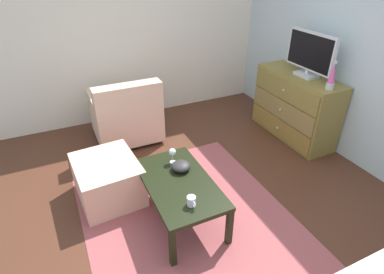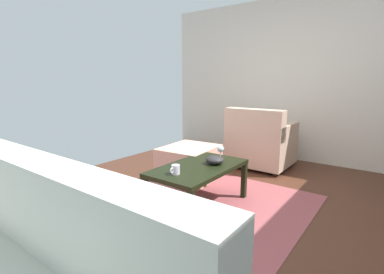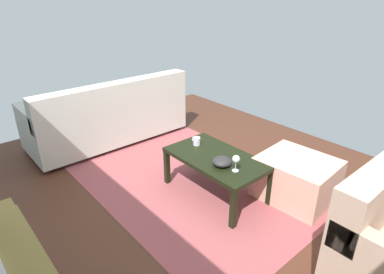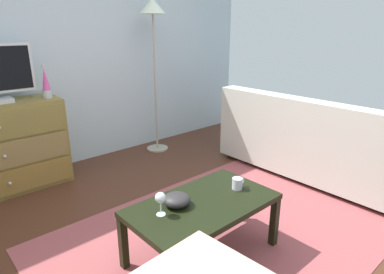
{
  "view_description": "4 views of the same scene",
  "coord_description": "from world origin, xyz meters",
  "px_view_note": "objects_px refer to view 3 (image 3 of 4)",
  "views": [
    {
      "loc": [
        2.01,
        -1.08,
        2.22
      ],
      "look_at": [
        -0.12,
        -0.09,
        0.82
      ],
      "focal_mm": 28.94,
      "sensor_mm": 36.0,
      "label": 1
    },
    {
      "loc": [
        2.15,
        1.29,
        1.25
      ],
      "look_at": [
        0.06,
        -0.25,
        0.74
      ],
      "focal_mm": 26.55,
      "sensor_mm": 36.0,
      "label": 2
    },
    {
      "loc": [
        -2.03,
        1.77,
        1.95
      ],
      "look_at": [
        -0.09,
        0.1,
        0.76
      ],
      "focal_mm": 30.18,
      "sensor_mm": 36.0,
      "label": 3
    },
    {
      "loc": [
        -1.43,
        -1.69,
        1.56
      ],
      "look_at": [
        -0.02,
        -0.1,
        0.85
      ],
      "focal_mm": 30.84,
      "sensor_mm": 36.0,
      "label": 4
    }
  ],
  "objects_px": {
    "coffee_table": "(216,161)",
    "couch_large": "(109,117)",
    "mug": "(197,141)",
    "bowl_decorative": "(222,162)",
    "ottoman": "(296,179)",
    "wine_glass": "(236,160)"
  },
  "relations": [
    {
      "from": "coffee_table",
      "to": "ottoman",
      "type": "xyz_separation_m",
      "value": [
        -0.58,
        -0.55,
        -0.16
      ]
    },
    {
      "from": "couch_large",
      "to": "coffee_table",
      "type": "bearing_deg",
      "value": -173.61
    },
    {
      "from": "mug",
      "to": "ottoman",
      "type": "relative_size",
      "value": 0.16
    },
    {
      "from": "coffee_table",
      "to": "couch_large",
      "type": "relative_size",
      "value": 0.49
    },
    {
      "from": "coffee_table",
      "to": "wine_glass",
      "type": "height_order",
      "value": "wine_glass"
    },
    {
      "from": "bowl_decorative",
      "to": "coffee_table",
      "type": "bearing_deg",
      "value": -29.63
    },
    {
      "from": "bowl_decorative",
      "to": "ottoman",
      "type": "relative_size",
      "value": 0.26
    },
    {
      "from": "mug",
      "to": "bowl_decorative",
      "type": "xyz_separation_m",
      "value": [
        -0.49,
        0.11,
        -0.0
      ]
    },
    {
      "from": "wine_glass",
      "to": "couch_large",
      "type": "bearing_deg",
      "value": 3.77
    },
    {
      "from": "mug",
      "to": "wine_glass",
      "type": "bearing_deg",
      "value": 172.02
    },
    {
      "from": "ottoman",
      "to": "bowl_decorative",
      "type": "bearing_deg",
      "value": 56.7
    },
    {
      "from": "wine_glass",
      "to": "mug",
      "type": "relative_size",
      "value": 1.38
    },
    {
      "from": "couch_large",
      "to": "ottoman",
      "type": "height_order",
      "value": "couch_large"
    },
    {
      "from": "wine_glass",
      "to": "bowl_decorative",
      "type": "bearing_deg",
      "value": 9.08
    },
    {
      "from": "coffee_table",
      "to": "ottoman",
      "type": "height_order",
      "value": "ottoman"
    },
    {
      "from": "wine_glass",
      "to": "couch_large",
      "type": "xyz_separation_m",
      "value": [
        2.17,
        0.14,
        -0.2
      ]
    },
    {
      "from": "bowl_decorative",
      "to": "couch_large",
      "type": "xyz_separation_m",
      "value": [
        2.02,
        0.12,
        -0.12
      ]
    },
    {
      "from": "wine_glass",
      "to": "coffee_table",
      "type": "bearing_deg",
      "value": -12.06
    },
    {
      "from": "ottoman",
      "to": "wine_glass",
      "type": "bearing_deg",
      "value": 66.27
    },
    {
      "from": "mug",
      "to": "ottoman",
      "type": "bearing_deg",
      "value": -149.78
    },
    {
      "from": "wine_glass",
      "to": "mug",
      "type": "xyz_separation_m",
      "value": [
        0.64,
        -0.09,
        -0.07
      ]
    },
    {
      "from": "coffee_table",
      "to": "bowl_decorative",
      "type": "relative_size",
      "value": 5.54
    }
  ]
}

